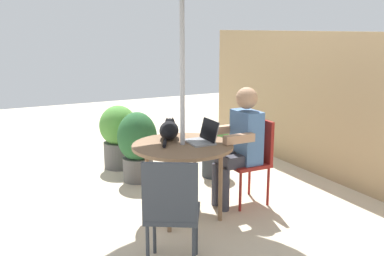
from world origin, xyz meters
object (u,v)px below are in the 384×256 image
object	(u,v)px
chair_empty	(172,207)
potted_plant_near_fence	(119,134)
patio_table	(183,151)
laptop	(204,136)
cat	(169,130)
chair_occupied	(253,154)
person_seated	(240,140)
potted_plant_by_chair	(137,144)
potted_plant_corner	(215,150)

from	to	relation	value
chair_empty	potted_plant_near_fence	xyz separation A→B (m)	(-2.64, 0.43, -0.08)
patio_table	laptop	world-z (taller)	laptop
patio_table	cat	world-z (taller)	cat
chair_occupied	potted_plant_near_fence	distance (m)	1.98
chair_occupied	person_seated	size ratio (longest dim) A/B	0.72
person_seated	potted_plant_by_chair	world-z (taller)	person_seated
chair_empty	person_seated	bearing A→B (deg)	126.81
patio_table	potted_plant_corner	bearing A→B (deg)	135.41
laptop	potted_plant_by_chair	bearing A→B (deg)	-167.67
patio_table	cat	size ratio (longest dim) A/B	1.65
chair_occupied	cat	xyz separation A→B (m)	(-0.29, -0.82, 0.29)
patio_table	potted_plant_by_chair	world-z (taller)	potted_plant_by_chair
person_seated	cat	xyz separation A→B (m)	(-0.29, -0.66, 0.12)
chair_occupied	chair_empty	size ratio (longest dim) A/B	1.00
patio_table	potted_plant_by_chair	distance (m)	1.19
potted_plant_by_chair	patio_table	bearing A→B (deg)	1.71
potted_plant_near_fence	potted_plant_by_chair	distance (m)	0.60
chair_occupied	potted_plant_by_chair	distance (m)	1.45
chair_empty	person_seated	size ratio (longest dim) A/B	0.72
patio_table	cat	distance (m)	0.32
person_seated	chair_empty	bearing A→B (deg)	-53.19
patio_table	potted_plant_corner	xyz separation A→B (m)	(-0.88, 0.87, -0.33)
chair_empty	potted_plant_by_chair	xyz separation A→B (m)	(-2.04, 0.48, -0.07)
patio_table	potted_plant_by_chair	bearing A→B (deg)	-178.29
chair_occupied	laptop	size ratio (longest dim) A/B	2.90
laptop	cat	world-z (taller)	laptop
cat	potted_plant_near_fence	bearing A→B (deg)	-177.41
person_seated	chair_occupied	bearing A→B (deg)	90.00
cat	person_seated	bearing A→B (deg)	66.63
laptop	potted_plant_by_chair	xyz separation A→B (m)	(-1.19, -0.26, -0.33)
potted_plant_near_fence	potted_plant_corner	bearing A→B (deg)	47.14
chair_occupied	chair_empty	distance (m)	1.58
potted_plant_corner	chair_empty	bearing A→B (deg)	-38.24
chair_occupied	chair_empty	xyz separation A→B (m)	(0.87, -1.32, 0.00)
person_seated	potted_plant_by_chair	distance (m)	1.38
patio_table	chair_empty	xyz separation A→B (m)	(0.87, -0.51, -0.14)
laptop	person_seated	bearing A→B (deg)	92.47
patio_table	chair_occupied	xyz separation A→B (m)	(0.00, 0.81, -0.14)
potted_plant_corner	chair_occupied	bearing A→B (deg)	-4.00
chair_occupied	person_seated	world-z (taller)	person_seated
chair_occupied	potted_plant_corner	xyz separation A→B (m)	(-0.88, 0.06, -0.19)
laptop	potted_plant_near_fence	world-z (taller)	laptop
chair_occupied	laptop	bearing A→B (deg)	-88.19
laptop	cat	xyz separation A→B (m)	(-0.31, -0.24, 0.02)
chair_occupied	potted_plant_by_chair	xyz separation A→B (m)	(-1.17, -0.84, -0.07)
laptop	potted_plant_near_fence	bearing A→B (deg)	-170.34
person_seated	potted_plant_near_fence	distance (m)	1.93
laptop	potted_plant_near_fence	size ratio (longest dim) A/B	0.37
cat	potted_plant_near_fence	distance (m)	1.52
chair_empty	cat	distance (m)	1.29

